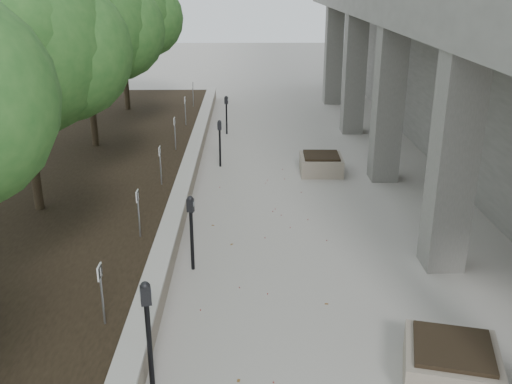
{
  "coord_description": "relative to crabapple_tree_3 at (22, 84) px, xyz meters",
  "views": [
    {
      "loc": [
        -0.25,
        -3.74,
        5.16
      ],
      "look_at": [
        -0.08,
        7.4,
        0.98
      ],
      "focal_mm": 40.47,
      "sensor_mm": 36.0,
      "label": 1
    }
  ],
  "objects": [
    {
      "name": "parking_sign_5",
      "position": [
        2.45,
        1.5,
        -2.24
      ],
      "size": [
        0.04,
        0.22,
        0.96
      ],
      "primitive_type": null,
      "color": "black",
      "rests_on": "planting_bed"
    },
    {
      "name": "parking_sign_4",
      "position": [
        2.45,
        -1.5,
        -2.24
      ],
      "size": [
        0.04,
        0.22,
        0.96
      ],
      "primitive_type": null,
      "color": "black",
      "rests_on": "planting_bed"
    },
    {
      "name": "parking_meter_5",
      "position": [
        3.83,
        7.78,
        -2.45
      ],
      "size": [
        0.16,
        0.13,
        1.34
      ],
      "primitive_type": null,
      "rotation": [
        0.0,
        0.0,
        -0.32
      ],
      "color": "black",
      "rests_on": "ground"
    },
    {
      "name": "crabapple_tree_5",
      "position": [
        0.0,
        10.0,
        0.0
      ],
      "size": [
        4.6,
        4.0,
        5.44
      ],
      "primitive_type": null,
      "color": "#2B6125",
      "rests_on": "planting_bed"
    },
    {
      "name": "parking_sign_8",
      "position": [
        2.45,
        10.5,
        -2.24
      ],
      "size": [
        0.04,
        0.22,
        0.96
      ],
      "primitive_type": null,
      "color": "black",
      "rests_on": "planting_bed"
    },
    {
      "name": "parking_meter_4",
      "position": [
        3.76,
        4.13,
        -2.44
      ],
      "size": [
        0.14,
        0.1,
        1.37
      ],
      "primitive_type": null,
      "rotation": [
        0.0,
        0.0,
        -0.02
      ],
      "color": "black",
      "rests_on": "ground"
    },
    {
      "name": "retaining_wall",
      "position": [
        2.97,
        1.0,
        -2.87
      ],
      "size": [
        0.39,
        26.0,
        0.5
      ],
      "primitive_type": null,
      "color": "tan",
      "rests_on": "ground"
    },
    {
      "name": "parking_meter_2",
      "position": [
        3.25,
        -5.37,
        -2.33
      ],
      "size": [
        0.18,
        0.15,
        1.58
      ],
      "primitive_type": null,
      "rotation": [
        0.0,
        0.0,
        0.25
      ],
      "color": "black",
      "rests_on": "ground"
    },
    {
      "name": "parking_sign_7",
      "position": [
        2.45,
        7.5,
        -2.24
      ],
      "size": [
        0.04,
        0.22,
        0.96
      ],
      "primitive_type": null,
      "color": "black",
      "rests_on": "planting_bed"
    },
    {
      "name": "berry_scatter",
      "position": [
        4.7,
        -3.0,
        -3.11
      ],
      "size": [
        3.3,
        14.1,
        0.02
      ],
      "primitive_type": null,
      "color": "maroon",
      "rests_on": "ground"
    },
    {
      "name": "crabapple_tree_3",
      "position": [
        0.0,
        0.0,
        0.0
      ],
      "size": [
        4.6,
        4.0,
        5.44
      ],
      "primitive_type": null,
      "color": "#2B6125",
      "rests_on": "planting_bed"
    },
    {
      "name": "crabapple_tree_4",
      "position": [
        0.0,
        5.0,
        0.0
      ],
      "size": [
        4.6,
        4.0,
        5.44
      ],
      "primitive_type": null,
      "color": "#2B6125",
      "rests_on": "planting_bed"
    },
    {
      "name": "parking_sign_6",
      "position": [
        2.45,
        4.5,
        -2.24
      ],
      "size": [
        0.04,
        0.22,
        0.96
      ],
      "primitive_type": null,
      "color": "black",
      "rests_on": "planting_bed"
    },
    {
      "name": "planter_front",
      "position": [
        7.26,
        -5.35,
        -2.84
      ],
      "size": [
        1.48,
        1.48,
        0.57
      ],
      "primitive_type": null,
      "rotation": [
        0.0,
        0.0,
        -0.25
      ],
      "color": "tan",
      "rests_on": "ground"
    },
    {
      "name": "parking_sign_3",
      "position": [
        2.45,
        -4.5,
        -2.24
      ],
      "size": [
        0.04,
        0.22,
        0.96
      ],
      "primitive_type": null,
      "color": "black",
      "rests_on": "planting_bed"
    },
    {
      "name": "parking_meter_3",
      "position": [
        3.51,
        -2.09,
        -2.38
      ],
      "size": [
        0.17,
        0.14,
        1.47
      ],
      "primitive_type": null,
      "rotation": [
        0.0,
        0.0,
        -0.24
      ],
      "color": "black",
      "rests_on": "ground"
    },
    {
      "name": "planter_back",
      "position": [
        6.59,
        3.51,
        -2.85
      ],
      "size": [
        1.18,
        1.18,
        0.53
      ],
      "primitive_type": null,
      "rotation": [
        0.0,
        0.0,
        -0.03
      ],
      "color": "tan",
      "rests_on": "ground"
    },
    {
      "name": "planting_bed",
      "position": [
        -0.7,
        1.0,
        -2.92
      ],
      "size": [
        7.0,
        26.0,
        0.4
      ],
      "primitive_type": "cube",
      "color": "#2D2216",
      "rests_on": "ground"
    }
  ]
}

